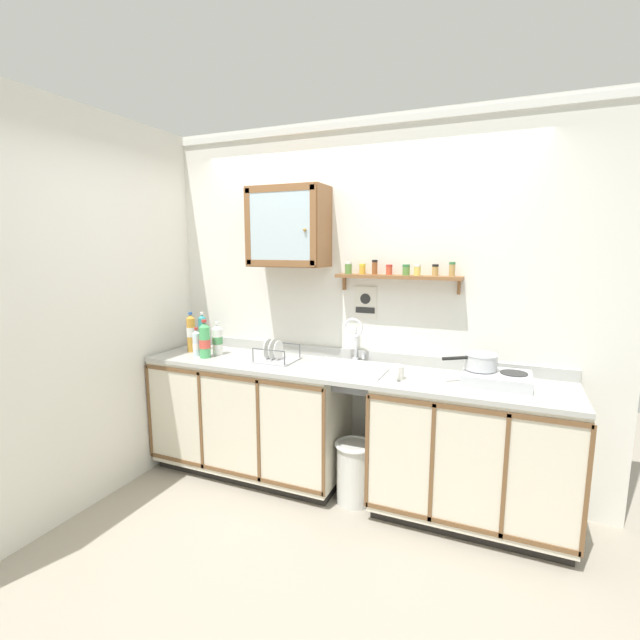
# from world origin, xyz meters

# --- Properties ---
(floor) EXTENTS (6.07, 6.07, 0.00)m
(floor) POSITION_xyz_m (0.00, 0.00, 0.00)
(floor) COLOR #9E9384
(floor) RESTS_ON ground
(back_wall) EXTENTS (3.67, 0.07, 2.69)m
(back_wall) POSITION_xyz_m (0.00, 0.60, 1.36)
(back_wall) COLOR silver
(back_wall) RESTS_ON ground
(side_wall_left) EXTENTS (0.05, 3.37, 2.69)m
(side_wall_left) POSITION_xyz_m (-1.56, -0.31, 1.35)
(side_wall_left) COLOR silver
(side_wall_left) RESTS_ON ground
(lower_cabinet_run) EXTENTS (1.53, 0.59, 0.91)m
(lower_cabinet_run) POSITION_xyz_m (-0.76, 0.28, 0.46)
(lower_cabinet_run) COLOR black
(lower_cabinet_run) RESTS_ON ground
(lower_cabinet_run_right) EXTENTS (1.25, 0.59, 0.91)m
(lower_cabinet_run_right) POSITION_xyz_m (0.90, 0.28, 0.46)
(lower_cabinet_run_right) COLOR black
(lower_cabinet_run_right) RESTS_ON ground
(countertop) EXTENTS (3.03, 0.61, 0.03)m
(countertop) POSITION_xyz_m (0.00, 0.28, 0.92)
(countertop) COLOR #B2B2AD
(countertop) RESTS_ON lower_cabinet_run
(backsplash) EXTENTS (3.03, 0.02, 0.08)m
(backsplash) POSITION_xyz_m (0.00, 0.56, 0.98)
(backsplash) COLOR #B2B2AD
(backsplash) RESTS_ON countertop
(sink) EXTENTS (0.54, 0.47, 0.46)m
(sink) POSITION_xyz_m (0.05, 0.32, 0.91)
(sink) COLOR silver
(sink) RESTS_ON countertop
(hot_plate_stove) EXTENTS (0.41, 0.32, 0.08)m
(hot_plate_stove) POSITION_xyz_m (1.02, 0.32, 0.97)
(hot_plate_stove) COLOR silver
(hot_plate_stove) RESTS_ON countertop
(saucepan) EXTENTS (0.33, 0.26, 0.10)m
(saucepan) POSITION_xyz_m (0.92, 0.34, 1.07)
(saucepan) COLOR silver
(saucepan) RESTS_ON hot_plate_stove
(bottle_juice_amber_0) EXTENTS (0.07, 0.07, 0.33)m
(bottle_juice_amber_0) POSITION_xyz_m (-1.31, 0.29, 1.09)
(bottle_juice_amber_0) COLOR gold
(bottle_juice_amber_0) RESTS_ON countertop
(bottle_water_clear_1) EXTENTS (0.06, 0.06, 0.23)m
(bottle_water_clear_1) POSITION_xyz_m (-1.18, 0.19, 1.03)
(bottle_water_clear_1) COLOR silver
(bottle_water_clear_1) RESTS_ON countertop
(bottle_detergent_teal_2) EXTENTS (0.07, 0.07, 0.32)m
(bottle_detergent_teal_2) POSITION_xyz_m (-1.27, 0.38, 1.08)
(bottle_detergent_teal_2) COLOR teal
(bottle_detergent_teal_2) RESTS_ON countertop
(bottle_opaque_white_3) EXTENTS (0.08, 0.08, 0.26)m
(bottle_opaque_white_3) POSITION_xyz_m (-1.05, 0.29, 1.06)
(bottle_opaque_white_3) COLOR white
(bottle_opaque_white_3) RESTS_ON countertop
(bottle_soda_green_4) EXTENTS (0.08, 0.08, 0.30)m
(bottle_soda_green_4) POSITION_xyz_m (-1.08, 0.17, 1.07)
(bottle_soda_green_4) COLOR #4CB266
(bottle_soda_green_4) RESTS_ON countertop
(dish_rack) EXTENTS (0.29, 0.27, 0.16)m
(dish_rack) POSITION_xyz_m (-0.53, 0.29, 0.97)
(dish_rack) COLOR #B2B2B7
(dish_rack) RESTS_ON countertop
(mug) EXTENTS (0.09, 0.13, 0.09)m
(mug) POSITION_xyz_m (0.42, 0.18, 0.98)
(mug) COLOR white
(mug) RESTS_ON countertop
(wall_cabinet) EXTENTS (0.59, 0.31, 0.59)m
(wall_cabinet) POSITION_xyz_m (-0.48, 0.43, 1.93)
(wall_cabinet) COLOR brown
(spice_shelf) EXTENTS (0.89, 0.14, 0.23)m
(spice_shelf) POSITION_xyz_m (0.33, 0.51, 1.59)
(spice_shelf) COLOR brown
(warning_sign) EXTENTS (0.17, 0.01, 0.24)m
(warning_sign) POSITION_xyz_m (0.08, 0.57, 1.37)
(warning_sign) COLOR silver
(trash_bin) EXTENTS (0.28, 0.28, 0.44)m
(trash_bin) POSITION_xyz_m (0.14, 0.19, 0.23)
(trash_bin) COLOR silver
(trash_bin) RESTS_ON ground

